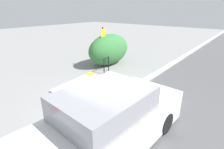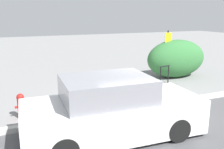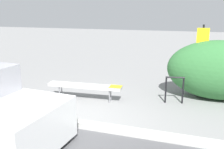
% 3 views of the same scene
% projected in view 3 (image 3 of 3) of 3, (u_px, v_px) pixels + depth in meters
% --- Properties ---
extents(ground_plane, '(60.00, 60.00, 0.00)m').
position_uv_depth(ground_plane, '(66.00, 124.00, 6.15)').
color(ground_plane, gray).
extents(curb, '(60.00, 0.20, 0.13)m').
position_uv_depth(curb, '(65.00, 121.00, 6.14)').
color(curb, '#B7B7B2').
rests_on(curb, ground_plane).
extents(bench, '(2.35, 0.50, 0.50)m').
position_uv_depth(bench, '(85.00, 86.00, 7.71)').
color(bench, gray).
rests_on(bench, ground_plane).
extents(bike_rack, '(0.55, 0.16, 0.83)m').
position_uv_depth(bike_rack, '(174.00, 87.00, 7.41)').
color(bike_rack, black).
rests_on(bike_rack, ground_plane).
extents(sign_post, '(0.36, 0.08, 2.30)m').
position_uv_depth(sign_post, '(201.00, 55.00, 7.73)').
color(sign_post, black).
rests_on(sign_post, ground_plane).
extents(shrub_hedge, '(3.16, 1.62, 1.85)m').
position_uv_depth(shrub_hedge, '(219.00, 70.00, 7.68)').
color(shrub_hedge, '#337038').
rests_on(shrub_hedge, ground_plane).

